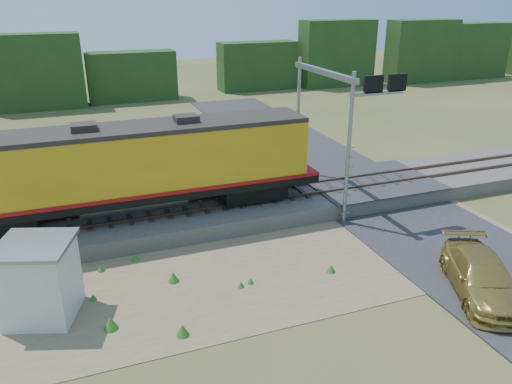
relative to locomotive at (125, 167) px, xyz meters
name	(u,v)px	position (x,y,z in m)	size (l,w,h in m)	color
ground	(303,267)	(6.26, -6.00, -3.26)	(140.00, 140.00, 0.00)	#475123
ballast	(253,205)	(6.26, 0.00, -2.86)	(70.00, 5.00, 0.80)	slate
rails	(253,197)	(6.26, 0.00, -2.38)	(70.00, 1.54, 0.16)	brown
dirt_shoulder	(254,270)	(4.26, -5.50, -3.24)	(26.00, 8.00, 0.03)	#8C7754
road	(429,232)	(13.26, -5.26, -3.17)	(7.00, 66.00, 0.86)	#38383A
tree_line_north	(148,70)	(6.26, 32.00, -0.19)	(130.00, 3.00, 6.50)	#203E16
weed_clumps	(222,282)	(2.76, -5.90, -3.26)	(15.00, 6.20, 0.56)	#2D7120
locomotive	(125,167)	(0.00, 0.00, 0.00)	(18.06, 2.75, 4.66)	black
shed	(39,280)	(-3.75, -5.78, -1.81)	(3.06, 3.06, 2.87)	silver
signal_gantry	(336,103)	(10.40, -0.68, 2.29)	(2.94, 6.20, 7.42)	gray
car	(482,277)	(11.66, -10.15, -2.51)	(2.09, 5.14, 1.49)	#A98C3F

